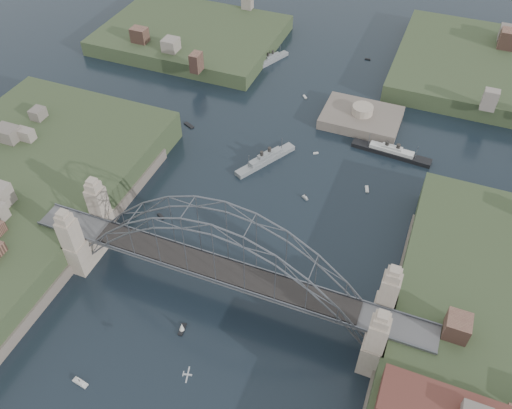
% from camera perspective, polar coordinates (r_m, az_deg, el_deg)
% --- Properties ---
extents(ground, '(500.00, 500.00, 0.00)m').
position_cam_1_polar(ground, '(111.32, -3.47, -9.77)').
color(ground, black).
rests_on(ground, ground).
extents(bridge, '(84.00, 13.80, 24.60)m').
position_cam_1_polar(bridge, '(101.53, -3.77, -5.75)').
color(bridge, '#545456').
rests_on(bridge, ground).
extents(shore_west, '(50.50, 90.00, 12.00)m').
position_cam_1_polar(shore_west, '(136.91, -25.96, -1.08)').
color(shore_west, '#2F3E22').
rests_on(shore_west, ground).
extents(headland_nw, '(60.00, 45.00, 9.00)m').
position_cam_1_polar(headland_nw, '(196.21, -6.97, 17.25)').
color(headland_nw, '#2F3E22').
rests_on(headland_nw, ground).
extents(headland_ne, '(70.00, 55.00, 9.50)m').
position_cam_1_polar(headland_ne, '(190.93, 25.54, 12.35)').
color(headland_ne, '#2F3E22').
rests_on(headland_ne, ground).
extents(fort_island, '(22.00, 16.00, 9.40)m').
position_cam_1_polar(fort_island, '(157.44, 11.24, 8.66)').
color(fort_island, '#60554B').
rests_on(fort_island, ground).
extents(naval_cruiser_near, '(11.28, 17.81, 5.68)m').
position_cam_1_polar(naval_cruiser_near, '(139.67, 1.04, 4.90)').
color(naval_cruiser_near, gray).
rests_on(naval_cruiser_near, ground).
extents(naval_cruiser_far, '(8.25, 15.09, 5.25)m').
position_cam_1_polar(naval_cruiser_far, '(182.20, 1.56, 15.36)').
color(naval_cruiser_far, gray).
rests_on(naval_cruiser_far, ground).
extents(ocean_liner, '(21.68, 4.46, 5.28)m').
position_cam_1_polar(ocean_liner, '(146.70, 14.43, 5.52)').
color(ocean_liner, black).
rests_on(ocean_liner, ground).
extents(aeroplane, '(1.65, 2.91, 0.43)m').
position_cam_1_polar(aeroplane, '(93.26, -7.52, -17.80)').
color(aeroplane, '#ACAFB3').
extents(small_boat_a, '(2.33, 1.68, 0.45)m').
position_cam_1_polar(small_boat_a, '(127.44, -10.24, -1.28)').
color(small_boat_a, beige).
rests_on(small_boat_a, ground).
extents(small_boat_b, '(1.87, 1.41, 1.43)m').
position_cam_1_polar(small_boat_b, '(130.29, 5.32, 0.75)').
color(small_boat_b, beige).
rests_on(small_boat_b, ground).
extents(small_boat_c, '(1.24, 2.86, 2.38)m').
position_cam_1_polar(small_boat_c, '(106.88, -8.03, -13.08)').
color(small_boat_c, beige).
rests_on(small_boat_c, ground).
extents(small_boat_d, '(1.46, 2.50, 0.45)m').
position_cam_1_polar(small_boat_d, '(135.03, 11.92, 1.63)').
color(small_boat_d, beige).
rests_on(small_boat_d, ground).
extents(small_boat_e, '(3.63, 2.56, 0.45)m').
position_cam_1_polar(small_boat_e, '(153.91, -7.26, 8.50)').
color(small_boat_e, beige).
rests_on(small_boat_e, ground).
extents(small_boat_f, '(1.40, 1.11, 0.45)m').
position_cam_1_polar(small_boat_f, '(143.72, 6.49, 5.54)').
color(small_boat_f, beige).
rests_on(small_boat_f, ground).
extents(small_boat_h, '(1.73, 1.84, 0.45)m').
position_cam_1_polar(small_boat_h, '(165.32, 5.32, 11.52)').
color(small_boat_h, beige).
rests_on(small_boat_h, ground).
extents(small_boat_i, '(1.92, 2.09, 0.45)m').
position_cam_1_polar(small_boat_i, '(117.98, 15.22, -7.46)').
color(small_boat_i, beige).
rests_on(small_boat_i, ground).
extents(small_boat_j, '(3.15, 1.43, 1.43)m').
position_cam_1_polar(small_boat_j, '(105.89, -18.51, -17.81)').
color(small_boat_j, beige).
rests_on(small_boat_j, ground).
extents(small_boat_k, '(1.94, 0.76, 0.45)m').
position_cam_1_polar(small_boat_k, '(187.90, 12.00, 15.15)').
color(small_boat_k, beige).
rests_on(small_boat_k, ground).
extents(small_boat_l, '(2.48, 2.41, 2.38)m').
position_cam_1_polar(small_boat_l, '(144.58, -13.78, 5.00)').
color(small_boat_l, beige).
rests_on(small_boat_l, ground).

